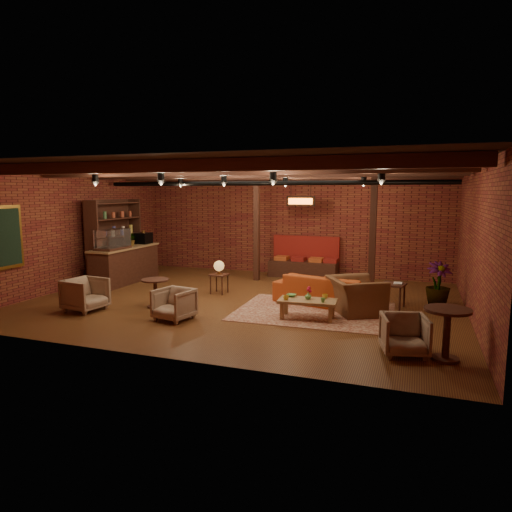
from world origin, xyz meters
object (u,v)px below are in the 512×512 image
(armchair_far, at_px, (404,333))
(plant_tall, at_px, (441,240))
(sofa, at_px, (327,290))
(armchair_b, at_px, (174,303))
(round_table_right, at_px, (447,326))
(side_table_lamp, at_px, (219,269))
(round_table_left, at_px, (155,288))
(coffee_table, at_px, (307,302))
(armchair_a, at_px, (85,293))
(armchair_right, at_px, (356,290))
(side_table_book, at_px, (393,285))

(armchair_far, xyz_separation_m, plant_tall, (0.63, 3.68, 1.16))
(sofa, height_order, armchair_b, armchair_b)
(plant_tall, bearing_deg, round_table_right, -90.00)
(side_table_lamp, bearing_deg, round_table_left, -113.25)
(coffee_table, height_order, armchair_b, armchair_b)
(side_table_lamp, height_order, plant_tall, plant_tall)
(armchair_b, distance_m, armchair_far, 4.58)
(armchair_a, bearing_deg, round_table_right, -87.35)
(side_table_lamp, relative_size, armchair_far, 1.20)
(armchair_right, relative_size, round_table_right, 1.43)
(side_table_lamp, relative_size, round_table_left, 1.32)
(round_table_right, height_order, armchair_far, round_table_right)
(sofa, relative_size, side_table_book, 4.04)
(armchair_b, height_order, round_table_right, round_table_right)
(coffee_table, height_order, side_table_book, coffee_table)
(sofa, height_order, coffee_table, sofa)
(armchair_a, xyz_separation_m, armchair_b, (2.23, 0.01, -0.04))
(armchair_b, xyz_separation_m, armchair_far, (4.55, -0.54, 0.00))
(round_table_left, bearing_deg, coffee_table, 3.85)
(armchair_a, bearing_deg, round_table_left, -52.69)
(armchair_a, bearing_deg, armchair_b, -82.59)
(armchair_right, distance_m, side_table_book, 1.06)
(side_table_lamp, distance_m, armchair_far, 5.63)
(armchair_a, bearing_deg, sofa, -57.61)
(armchair_far, bearing_deg, armchair_b, 159.49)
(side_table_lamp, distance_m, armchair_right, 3.68)
(armchair_right, bearing_deg, side_table_book, -73.95)
(coffee_table, relative_size, side_table_lamp, 1.43)
(armchair_b, relative_size, side_table_book, 1.20)
(round_table_left, distance_m, armchair_b, 1.19)
(sofa, xyz_separation_m, round_table_right, (2.45, -2.92, 0.21))
(coffee_table, height_order, round_table_left, coffee_table)
(sofa, relative_size, plant_tall, 0.79)
(sofa, distance_m, armchair_b, 3.58)
(sofa, distance_m, coffee_table, 1.35)
(side_table_lamp, bearing_deg, armchair_a, -129.10)
(side_table_lamp, distance_m, armchair_b, 2.59)
(armchair_a, relative_size, armchair_b, 1.11)
(sofa, xyz_separation_m, coffee_table, (-0.15, -1.34, 0.01))
(armchair_far, bearing_deg, round_table_right, -17.94)
(armchair_a, height_order, armchair_b, armchair_a)
(armchair_a, distance_m, armchair_right, 5.97)
(round_table_right, bearing_deg, side_table_book, 107.16)
(coffee_table, bearing_deg, side_table_book, 43.65)
(side_table_book, bearing_deg, round_table_right, -72.84)
(coffee_table, bearing_deg, round_table_right, -31.24)
(round_table_right, relative_size, plant_tall, 0.27)
(round_table_left, bearing_deg, side_table_lamp, 66.75)
(round_table_left, bearing_deg, armchair_b, -39.56)
(sofa, height_order, side_table_book, sofa)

